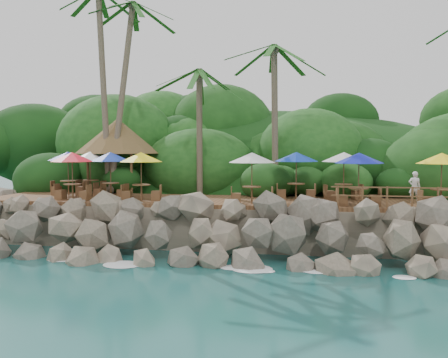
# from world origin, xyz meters

# --- Properties ---
(ground) EXTENTS (140.00, 140.00, 0.00)m
(ground) POSITION_xyz_m (0.00, 0.00, 0.00)
(ground) COLOR #19514F
(ground) RESTS_ON ground
(land_base) EXTENTS (32.00, 25.20, 2.10)m
(land_base) POSITION_xyz_m (0.00, 16.00, 1.05)
(land_base) COLOR gray
(land_base) RESTS_ON ground
(jungle_hill) EXTENTS (44.80, 28.00, 15.40)m
(jungle_hill) POSITION_xyz_m (0.00, 23.50, 0.00)
(jungle_hill) COLOR #143811
(jungle_hill) RESTS_ON ground
(seawall) EXTENTS (29.00, 4.00, 2.30)m
(seawall) POSITION_xyz_m (0.00, 2.00, 1.15)
(seawall) COLOR gray
(seawall) RESTS_ON ground
(terrace) EXTENTS (26.00, 5.00, 0.20)m
(terrace) POSITION_xyz_m (0.00, 6.00, 2.20)
(terrace) COLOR brown
(terrace) RESTS_ON land_base
(jungle_foliage) EXTENTS (44.00, 16.00, 12.00)m
(jungle_foliage) POSITION_xyz_m (0.00, 15.00, 0.00)
(jungle_foliage) COLOR #143811
(jungle_foliage) RESTS_ON ground
(foam_line) EXTENTS (25.20, 0.80, 0.06)m
(foam_line) POSITION_xyz_m (0.00, 0.30, 0.03)
(foam_line) COLOR white
(foam_line) RESTS_ON ground
(palms) EXTENTS (29.17, 6.50, 13.62)m
(palms) POSITION_xyz_m (2.31, 8.91, 12.13)
(palms) COLOR brown
(palms) RESTS_ON ground
(palapa) EXTENTS (5.32, 5.32, 4.60)m
(palapa) POSITION_xyz_m (-7.53, 9.92, 5.79)
(palapa) COLOR brown
(palapa) RESTS_ON ground
(dining_clusters) EXTENTS (22.18, 5.53, 2.53)m
(dining_clusters) POSITION_xyz_m (-0.69, 5.63, 4.40)
(dining_clusters) COLOR brown
(dining_clusters) RESTS_ON terrace
(railing) EXTENTS (6.10, 0.10, 1.00)m
(railing) POSITION_xyz_m (8.56, 3.65, 2.91)
(railing) COLOR brown
(railing) RESTS_ON terrace
(waiter) EXTENTS (0.61, 0.44, 1.58)m
(waiter) POSITION_xyz_m (9.69, 6.23, 3.09)
(waiter) COLOR white
(waiter) RESTS_ON terrace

